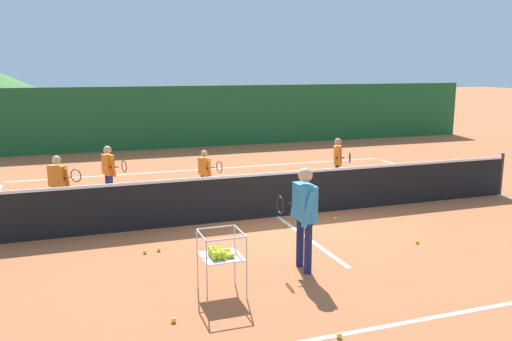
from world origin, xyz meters
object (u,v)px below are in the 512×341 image
object	(u,v)px
tennis_ball_6	(339,335)
tennis_ball_10	(335,219)
student_1	(109,168)
student_2	(205,170)
tennis_ball_8	(159,249)
tennis_ball_2	(285,224)
tennis_ball_5	(145,252)
student_3	(338,158)
tennis_net	(277,194)
instructor	(304,209)
ball_cart	(220,254)
tennis_ball_7	(174,320)
student_0	(59,180)
tennis_ball_3	(417,242)

from	to	relation	value
tennis_ball_6	tennis_ball_10	xyz separation A→B (m)	(2.25, 4.38, 0.00)
student_1	tennis_ball_10	size ratio (longest dim) A/B	19.69
tennis_ball_6	tennis_ball_10	world-z (taller)	same
student_2	tennis_ball_8	world-z (taller)	student_2
tennis_ball_2	tennis_ball_5	xyz separation A→B (m)	(-2.90, -0.70, 0.00)
student_3	tennis_ball_6	xyz separation A→B (m)	(-3.68, -6.99, -0.77)
tennis_net	instructor	distance (m)	3.05
instructor	ball_cart	xyz separation A→B (m)	(-1.47, -0.44, -0.39)
tennis_ball_6	tennis_ball_8	size ratio (longest dim) A/B	1.00
student_3	tennis_ball_7	distance (m)	8.12
student_3	tennis_ball_10	size ratio (longest dim) A/B	19.65
student_3	instructor	bearing A→B (deg)	-123.18
tennis_net	ball_cart	distance (m)	4.02
tennis_ball_8	tennis_ball_10	xyz separation A→B (m)	(3.79, 0.68, 0.00)
tennis_net	tennis_ball_5	size ratio (longest dim) A/B	177.71
student_0	student_1	xyz separation A→B (m)	(1.10, 0.93, 0.01)
tennis_ball_10	student_3	bearing A→B (deg)	61.34
student_1	ball_cart	world-z (taller)	student_1
student_2	tennis_ball_7	bearing A→B (deg)	-107.53
tennis_ball_2	tennis_ball_6	distance (m)	4.50
instructor	tennis_ball_10	bearing A→B (deg)	52.13
student_1	student_2	distance (m)	2.26
student_1	tennis_ball_10	world-z (taller)	student_1
student_1	tennis_ball_7	world-z (taller)	student_1
tennis_ball_6	tennis_ball_8	world-z (taller)	same
tennis_ball_3	student_1	bearing A→B (deg)	135.21
tennis_ball_7	student_1	bearing A→B (deg)	92.62
tennis_ball_3	student_2	bearing A→B (deg)	122.14
tennis_ball_3	tennis_ball_10	size ratio (longest dim) A/B	1.00
student_1	ball_cart	bearing A→B (deg)	-79.54
student_1	instructor	bearing A→B (deg)	-64.80
tennis_ball_6	student_0	bearing A→B (deg)	115.62
student_3	student_2	bearing A→B (deg)	179.02
ball_cart	tennis_ball_8	size ratio (longest dim) A/B	13.22
student_1	tennis_ball_3	distance (m)	7.12
tennis_ball_2	student_2	bearing A→B (deg)	110.08
ball_cart	tennis_ball_3	xyz separation A→B (m)	(3.94, 0.89, -0.56)
ball_cart	instructor	bearing A→B (deg)	16.82
student_2	tennis_ball_8	bearing A→B (deg)	-116.41
student_1	tennis_ball_8	size ratio (longest dim) A/B	19.69
instructor	ball_cart	world-z (taller)	instructor
ball_cart	tennis_ball_3	size ratio (longest dim) A/B	13.22
tennis_ball_2	tennis_ball_8	distance (m)	2.73
instructor	student_1	xyz separation A→B (m)	(-2.56, 5.44, -0.18)
student_0	tennis_ball_6	xyz separation A→B (m)	(3.17, -6.62, -0.76)
student_1	student_3	size ratio (longest dim) A/B	1.00
student_2	tennis_ball_7	xyz separation A→B (m)	(-1.90, -6.02, -0.69)
student_2	tennis_ball_6	distance (m)	7.09
student_0	tennis_ball_5	world-z (taller)	student_0
ball_cart	tennis_ball_5	world-z (taller)	ball_cart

